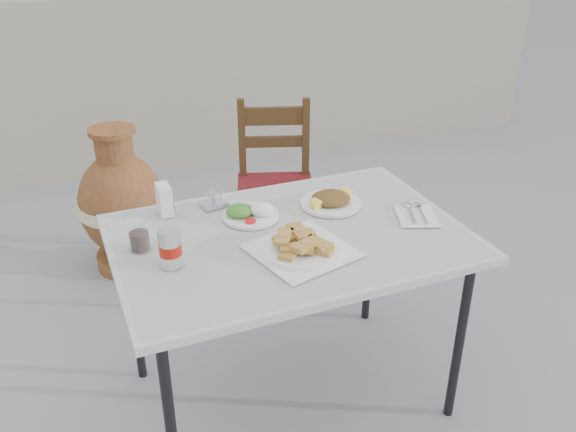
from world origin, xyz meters
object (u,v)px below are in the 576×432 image
object	(u,v)px
salad_chopped_plate	(331,200)
cola_glass	(139,237)
terracotta_urn	(122,205)
chair	(275,185)
cafe_table	(290,246)
salad_rice_plate	(250,212)
condiment_caddy	(213,200)
pide_plate	(302,243)
soda_can	(170,248)
napkin_holder	(164,200)

from	to	relation	value
salad_chopped_plate	cola_glass	world-z (taller)	cola_glass
cola_glass	terracotta_urn	bearing A→B (deg)	89.14
chair	terracotta_urn	size ratio (longest dim) A/B	1.13
cafe_table	cola_glass	size ratio (longest dim) A/B	12.21
cafe_table	salad_chopped_plate	bearing A→B (deg)	35.46
salad_rice_plate	cola_glass	bearing A→B (deg)	-166.79
cola_glass	condiment_caddy	bearing A→B (deg)	37.19
cafe_table	pide_plate	world-z (taller)	pide_plate
soda_can	cola_glass	xyz separation A→B (m)	(-0.08, 0.13, -0.02)
soda_can	terracotta_urn	xyz separation A→B (m)	(-0.06, 1.26, -0.43)
cafe_table	chair	bearing A→B (deg)	74.24
condiment_caddy	pide_plate	bearing A→B (deg)	-65.26
pide_plate	napkin_holder	size ratio (longest dim) A/B	3.43
pide_plate	terracotta_urn	size ratio (longest dim) A/B	0.49
salad_chopped_plate	chair	size ratio (longest dim) A/B	0.26
pide_plate	chair	bearing A→B (deg)	75.81
condiment_caddy	salad_chopped_plate	bearing A→B (deg)	-18.58
chair	terracotta_urn	bearing A→B (deg)	179.94
pide_plate	salad_chopped_plate	xyz separation A→B (m)	(0.22, 0.28, -0.01)
chair	condiment_caddy	bearing A→B (deg)	-108.20
terracotta_urn	cola_glass	bearing A→B (deg)	-90.86
salad_rice_plate	napkin_holder	world-z (taller)	napkin_holder
pide_plate	chair	xyz separation A→B (m)	(0.28, 1.09, -0.31)
pide_plate	soda_can	bearing A→B (deg)	172.39
pide_plate	chair	world-z (taller)	chair
cola_glass	condiment_caddy	distance (m)	0.38
cafe_table	soda_can	xyz separation A→B (m)	(-0.42, -0.07, 0.11)
pide_plate	cola_glass	xyz separation A→B (m)	(-0.49, 0.19, 0.02)
condiment_caddy	salad_rice_plate	bearing A→B (deg)	-52.43
pide_plate	condiment_caddy	distance (m)	0.46
napkin_holder	chair	xyz separation A→B (m)	(0.65, 0.67, -0.33)
soda_can	salad_chopped_plate	bearing A→B (deg)	19.27
napkin_holder	terracotta_urn	distance (m)	1.00
napkin_holder	chair	distance (m)	0.99
cafe_table	soda_can	bearing A→B (deg)	-171.04
pide_plate	salad_chopped_plate	size ratio (longest dim) A/B	1.64
salad_rice_plate	terracotta_urn	xyz separation A→B (m)	(-0.39, 1.03, -0.39)
cafe_table	cola_glass	xyz separation A→B (m)	(-0.50, 0.07, 0.10)
soda_can	napkin_holder	bearing A→B (deg)	83.30
salad_rice_plate	salad_chopped_plate	world-z (taller)	salad_rice_plate
salad_chopped_plate	chair	xyz separation A→B (m)	(0.05, 0.82, -0.30)
salad_chopped_plate	condiment_caddy	distance (m)	0.44
pide_plate	napkin_holder	bearing A→B (deg)	131.49
chair	cola_glass	bearing A→B (deg)	-113.85
cafe_table	salad_rice_plate	xyz separation A→B (m)	(-0.09, 0.16, 0.07)
terracotta_urn	salad_rice_plate	bearing A→B (deg)	-69.52
cafe_table	salad_rice_plate	bearing A→B (deg)	119.42
pide_plate	napkin_holder	world-z (taller)	napkin_holder
pide_plate	condiment_caddy	size ratio (longest dim) A/B	3.54
salad_chopped_plate	soda_can	size ratio (longest dim) A/B	1.81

